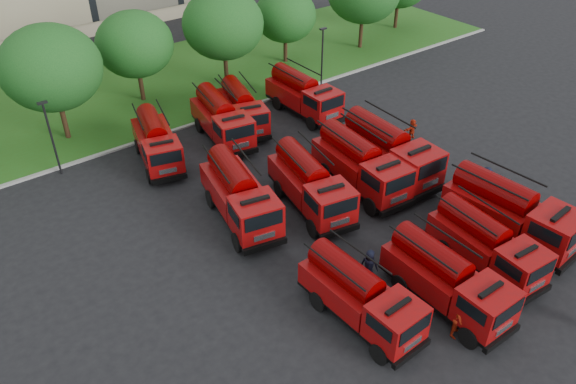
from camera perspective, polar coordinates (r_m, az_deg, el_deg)
name	(u,v)px	position (r m, az deg, el deg)	size (l,w,h in m)	color
ground	(356,251)	(30.52, 6.95, -5.94)	(140.00, 140.00, 0.00)	black
lawn	(144,88)	(49.37, -14.41, 10.16)	(70.00, 16.00, 0.12)	#285216
curb	(192,125)	(42.68, -9.75, 6.77)	(70.00, 0.30, 0.14)	gray
tree_2	(51,68)	(41.15, -22.95, 11.54)	(6.72, 6.72, 8.22)	#382314
tree_3	(135,44)	(45.60, -15.31, 14.28)	(5.88, 5.88, 7.19)	#382314
tree_4	(223,24)	(47.07, -6.61, 16.57)	(6.55, 6.55, 8.01)	#382314
tree_5	(285,15)	(51.85, -0.27, 17.50)	(5.46, 5.46, 6.68)	#382314
lamp_post_0	(51,134)	(37.88, -22.95, 5.41)	(0.60, 0.25, 5.11)	black
lamp_post_1	(322,55)	(47.10, 3.50, 13.74)	(0.60, 0.25, 5.11)	black
fire_truck_0	(360,296)	(25.99, 7.33, -10.39)	(2.52, 6.51, 2.94)	black
fire_truck_1	(446,279)	(27.46, 15.78, -8.52)	(2.58, 6.76, 3.05)	black
fire_truck_2	(486,244)	(30.16, 19.48, -4.98)	(2.78, 6.61, 2.93)	black
fire_truck_3	(510,211)	(32.50, 21.65, -1.85)	(3.13, 7.58, 3.38)	black
fire_truck_4	(239,195)	(31.69, -4.95, -0.29)	(3.88, 7.52, 3.26)	black
fire_truck_5	(310,184)	(32.54, 2.27, 0.80)	(3.70, 7.33, 3.19)	black
fire_truck_6	(360,164)	(34.52, 7.36, 2.83)	(3.18, 7.49, 3.32)	black
fire_truck_7	(388,150)	(36.05, 10.12, 4.18)	(3.10, 7.73, 3.46)	black
fire_truck_8	(156,142)	(37.93, -13.22, 4.99)	(3.81, 6.87, 2.97)	black
fire_truck_9	(222,119)	(39.86, -6.77, 7.39)	(3.55, 7.21, 3.14)	black
fire_truck_10	(242,108)	(41.45, -4.71, 8.48)	(3.89, 6.82, 2.94)	black
fire_truck_11	(303,94)	(43.17, 1.55, 9.88)	(2.61, 6.98, 3.17)	black
firefighter_1	(458,334)	(27.33, 16.87, -13.63)	(0.90, 0.49, 1.84)	#A9200D
firefighter_3	(482,194)	(36.48, 19.10, -0.22)	(1.24, 0.64, 1.92)	black
firefighter_4	(368,279)	(28.97, 8.09, -8.73)	(0.90, 0.59, 1.84)	black
firefighter_5	(411,138)	(41.33, 12.35, 5.34)	(1.40, 0.60, 1.51)	#A9200D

